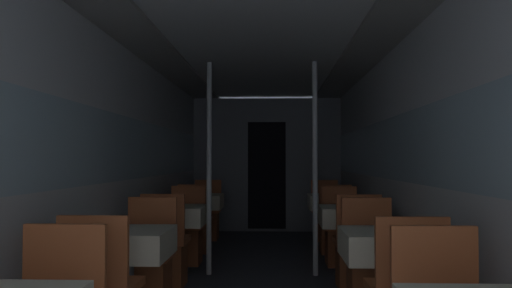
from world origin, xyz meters
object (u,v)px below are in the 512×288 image
Objects in this scene: chair_left_near_2 at (166,256)px; chair_left_far_3 at (207,220)px; dining_table_right_3 at (329,203)px; chair_left_far_2 at (186,239)px; chair_right_far_1 at (371,275)px; chair_left_near_3 at (195,230)px; chair_right_far_2 at (341,240)px; chair_right_far_3 at (326,221)px; support_pole_right_2 at (315,168)px; chair_left_far_1 at (147,273)px; chair_right_near_3 at (334,231)px; dining_table_right_2 at (348,218)px; support_pole_left_2 at (209,168)px; dining_table_left_2 at (177,217)px; dining_table_left_3 at (202,203)px; dining_table_right_1 at (385,248)px; chair_right_near_2 at (356,258)px; dining_table_left_1 at (128,246)px.

chair_left_far_3 is at bearing 90.00° from chair_left_near_2.
chair_left_near_2 is 2.93m from dining_table_right_3.
chair_left_far_2 is 1.00× the size of chair_right_far_1.
chair_left_near_3 is 1.00× the size of chair_left_far_3.
chair_right_far_2 is 1.76m from chair_right_far_3.
support_pole_right_2 is at bearing -74.58° from chair_right_far_1.
support_pole_right_2 is at bearing -139.87° from chair_left_far_1.
chair_left_near_3 is 1.91m from dining_table_right_3.
chair_left_far_3 is 2.09m from chair_right_near_3.
chair_right_far_3 is at bearing 81.56° from support_pole_right_2.
chair_right_near_3 reaches higher than dining_table_right_3.
chair_right_near_3 reaches higher than dining_table_right_2.
support_pole_left_2 is 2.52× the size of chair_right_near_3.
chair_left_far_1 is 1.25× the size of dining_table_left_2.
support_pole_right_2 is (1.46, -1.23, 0.84)m from chair_left_near_3.
chair_left_near_3 reaches higher than dining_table_right_3.
chair_left_near_3 is (0.00, -0.53, -0.31)m from dining_table_left_3.
dining_table_left_3 is (-0.34, 1.76, -0.53)m from support_pole_left_2.
chair_right_near_3 is (1.80, -0.53, -0.31)m from dining_table_left_3.
chair_left_far_3 is at bearing 90.00° from dining_table_left_2.
support_pole_left_2 is 2.09m from chair_right_far_1.
dining_table_right_3 is (1.80, 3.00, 0.31)m from chair_left_far_1.
dining_table_left_3 and dining_table_right_1 have the same top height.
chair_right_far_3 is (0.00, 1.06, 0.00)m from chair_right_near_3.
dining_table_left_3 is at bearing 180.00° from dining_table_right_3.
chair_right_near_3 is at bearing 90.00° from dining_table_right_1.
chair_left_far_1 reaches higher than dining_table_left_2.
chair_right_near_2 is (1.80, -2.82, 0.00)m from chair_left_far_3.
chair_left_far_3 is 4.45m from dining_table_right_1.
dining_table_left_3 is 0.32× the size of support_pole_right_2.
chair_right_near_2 is 1.25× the size of dining_table_right_3.
dining_table_right_1 is 0.32× the size of support_pole_right_2.
support_pole_right_2 is at bearing 19.89° from chair_left_near_2.
support_pole_left_2 is 1.53m from chair_left_near_3.
support_pole_right_2 is (1.46, 0.00, 0.53)m from dining_table_left_2.
dining_table_right_1 is 4.07m from chair_right_far_3.
dining_table_left_3 is 1.00× the size of dining_table_right_2.
dining_table_right_2 is 0.80× the size of chair_right_far_2.
chair_left_far_2 is at bearing 44.35° from chair_right_far_3.
chair_left_near_2 is at bearing 145.63° from dining_table_right_1.
dining_table_right_3 is at bearing 16.36° from chair_left_near_3.
support_pole_left_2 is 2.52× the size of chair_right_far_1.
chair_right_far_1 is 1.53m from support_pole_right_2.
dining_table_right_3 is at bearing 90.00° from dining_table_right_2.
chair_left_far_1 is at bearing -90.00° from dining_table_left_3.
dining_table_left_2 is 2.52m from dining_table_right_1.
chair_right_far_3 is (1.80, 4.06, -0.31)m from dining_table_left_1.
dining_table_left_3 is 1.00× the size of dining_table_right_1.
dining_table_left_1 is at bearing -100.93° from support_pole_left_2.
support_pole_left_2 is 1.87m from dining_table_left_3.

